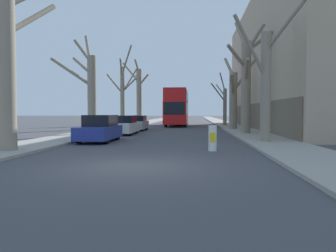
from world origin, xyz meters
name	(u,v)px	position (x,y,z in m)	size (l,w,h in m)	color
ground_plane	(133,166)	(0.00, 0.00, 0.00)	(300.00, 300.00, 0.00)	#424247
sidewalk_left	(152,121)	(-6.05, 50.00, 0.06)	(2.96, 120.00, 0.12)	gray
sidewalk_right	(218,121)	(6.05, 50.00, 0.06)	(2.96, 120.00, 0.12)	gray
building_facade_right	(301,64)	(12.52, 24.26, 6.58)	(10.08, 33.74, 13.18)	tan
street_tree_left_0	(9,65)	(-5.67, 2.99, 3.60)	(3.29, 2.72, 7.87)	gray
street_tree_left_1	(90,89)	(-5.76, 13.55, 3.38)	(3.28, 2.14, 7.58)	gray
street_tree_left_2	(123,93)	(-5.64, 24.03, 3.71)	(3.14, 2.95, 8.34)	gray
street_tree_left_3	(139,94)	(-5.67, 33.91, 4.15)	(3.84, 2.37, 8.68)	gray
street_tree_right_0	(266,78)	(5.71, 8.14, 3.49)	(3.59, 4.96, 7.28)	gray
street_tree_right_1	(246,81)	(5.72, 15.21, 4.01)	(3.50, 3.51, 8.78)	gray
street_tree_right_2	(234,96)	(5.56, 21.78, 3.18)	(2.80, 4.16, 7.16)	gray
street_tree_right_3	(224,104)	(5.38, 29.85, 2.66)	(2.04, 3.87, 6.35)	gray
double_decker_bus	(177,106)	(-0.31, 30.52, 2.46)	(2.55, 10.91, 4.34)	red
parked_car_0	(100,129)	(-3.50, 8.33, 0.71)	(1.72, 4.19, 1.51)	navy
parked_car_1	(123,125)	(-3.50, 14.47, 0.68)	(1.81, 4.32, 1.43)	silver
parked_car_2	(136,123)	(-3.50, 19.78, 0.66)	(1.84, 4.00, 1.37)	#9EA3AD
traffic_bollard	(213,138)	(2.65, 4.28, 0.55)	(0.35, 0.36, 1.10)	white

